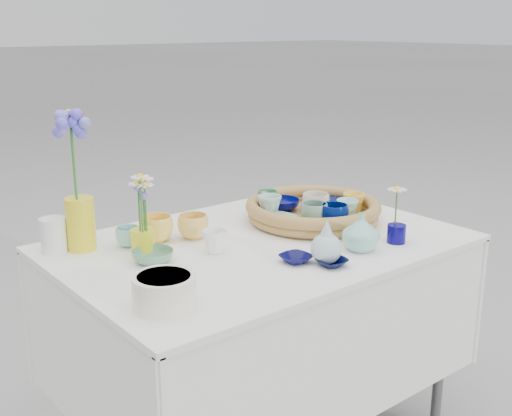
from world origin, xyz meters
TOP-DOWN VIEW (x-y plane):
  - wicker_tray at (0.28, 0.05)m, footprint 0.47×0.47m
  - tray_ceramic_0 at (0.25, 0.18)m, footprint 0.16×0.16m
  - tray_ceramic_1 at (0.42, 0.08)m, footprint 0.15×0.15m
  - tray_ceramic_2 at (0.42, -0.01)m, footprint 0.09×0.09m
  - tray_ceramic_3 at (0.27, 0.01)m, footprint 0.15×0.15m
  - tray_ceramic_4 at (0.22, -0.02)m, footprint 0.12×0.12m
  - tray_ceramic_5 at (0.13, 0.06)m, footprint 0.12×0.12m
  - tray_ceramic_6 at (0.15, 0.14)m, footprint 0.11×0.11m
  - tray_ceramic_7 at (0.30, 0.06)m, footprint 0.13×0.13m
  - tray_ceramic_8 at (0.41, 0.17)m, footprint 0.09×0.09m
  - tray_ceramic_9 at (0.26, -0.08)m, footprint 0.11×0.11m
  - tray_ceramic_10 at (0.11, 0.04)m, footprint 0.13×0.13m
  - tray_ceramic_11 at (0.34, -0.05)m, footprint 0.09×0.09m
  - tray_ceramic_12 at (0.22, 0.22)m, footprint 0.09×0.09m
  - loose_ceramic_0 at (-0.26, 0.20)m, footprint 0.12×0.12m
  - loose_ceramic_1 at (-0.15, 0.16)m, footprint 0.11×0.11m
  - loose_ceramic_2 at (-0.36, 0.04)m, footprint 0.15×0.15m
  - loose_ceramic_3 at (-0.17, 0.00)m, footprint 0.10×0.10m
  - loose_ceramic_4 at (-0.04, -0.21)m, footprint 0.09×0.09m
  - loose_ceramic_5 at (-0.35, 0.22)m, footprint 0.09×0.09m
  - loose_ceramic_6 at (0.02, -0.30)m, footprint 0.09×0.09m
  - fluted_bowl at (-0.49, -0.24)m, footprint 0.19×0.19m
  - bud_vase_paleblue at (0.02, -0.27)m, footprint 0.10×0.10m
  - bud_vase_seafoam at (0.18, -0.26)m, footprint 0.15×0.15m
  - bud_vase_cobalt at (0.33, -0.28)m, footprint 0.08×0.08m
  - single_daisy at (0.33, -0.27)m, footprint 0.09×0.09m
  - tall_vase_yellow at (-0.48, 0.28)m, footprint 0.10×0.10m
  - gerbera at (-0.48, 0.29)m, footprint 0.12×0.12m
  - hydrangea at (-0.49, 0.27)m, footprint 0.11×0.11m
  - white_pitcher at (-0.55, 0.31)m, footprint 0.11×0.08m
  - daisy_cup at (-0.35, 0.13)m, footprint 0.08×0.08m
  - daisy_posy at (-0.35, 0.11)m, footprint 0.11×0.11m

SIDE VIEW (x-z plane):
  - loose_ceramic_6 at x=0.02m, z-range 0.77..0.79m
  - loose_ceramic_4 at x=-0.04m, z-range 0.77..0.79m
  - loose_ceramic_2 at x=-0.36m, z-range 0.77..0.80m
  - bud_vase_cobalt at x=0.33m, z-range 0.77..0.82m
  - tray_ceramic_10 at x=0.11m, z-range 0.78..0.81m
  - loose_ceramic_5 at x=-0.35m, z-range 0.77..0.83m
  - tray_ceramic_5 at x=0.13m, z-range 0.78..0.81m
  - tray_ceramic_1 at x=0.42m, z-range 0.78..0.81m
  - tray_ceramic_8 at x=0.41m, z-range 0.78..0.81m
  - loose_ceramic_3 at x=-0.17m, z-range 0.77..0.84m
  - tray_ceramic_3 at x=0.27m, z-range 0.78..0.82m
  - tray_ceramic_0 at x=0.25m, z-range 0.78..0.82m
  - wicker_tray at x=0.28m, z-range 0.77..0.84m
  - daisy_cup at x=-0.35m, z-range 0.77..0.84m
  - loose_ceramic_1 at x=-0.15m, z-range 0.77..0.84m
  - fluted_bowl at x=-0.49m, z-range 0.77..0.85m
  - loose_ceramic_0 at x=-0.26m, z-range 0.77..0.85m
  - tray_ceramic_12 at x=0.22m, z-range 0.78..0.85m
  - white_pitcher at x=-0.55m, z-range 0.77..0.87m
  - tray_ceramic_11 at x=0.34m, z-range 0.78..0.85m
  - tray_ceramic_2 at x=0.42m, z-range 0.78..0.86m
  - tray_ceramic_4 at x=0.22m, z-range 0.78..0.86m
  - tray_ceramic_9 at x=0.26m, z-range 0.78..0.86m
  - tray_ceramic_7 at x=0.30m, z-range 0.78..0.86m
  - tray_ceramic_6 at x=0.15m, z-range 0.78..0.86m
  - bud_vase_seafoam at x=0.18m, z-range 0.77..0.88m
  - bud_vase_paleblue at x=0.02m, z-range 0.77..0.90m
  - tall_vase_yellow at x=-0.48m, z-range 0.77..0.93m
  - single_daisy at x=0.33m, z-range 0.81..0.95m
  - daisy_posy at x=-0.35m, z-range 0.84..1.01m
  - hydrangea at x=-0.49m, z-range 0.88..1.20m
  - gerbera at x=-0.48m, z-range 0.92..1.19m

